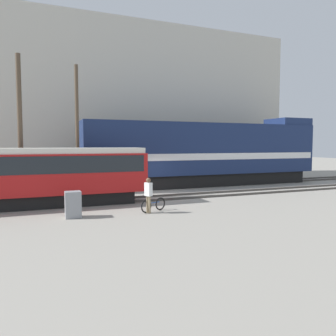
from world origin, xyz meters
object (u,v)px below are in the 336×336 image
utility_pole_center (77,132)px  signal_box (73,205)px  freight_locomotive (207,153)px  person (148,192)px  bicycle (153,205)px  streetcar (36,173)px  utility_pole_left (20,128)px

utility_pole_center → signal_box: utility_pole_center is taller
freight_locomotive → utility_pole_center: (-10.38, -2.42, 1.49)m
freight_locomotive → person: 11.71m
person → signal_box: 3.53m
person → signal_box: bearing=174.1°
freight_locomotive → bicycle: (-7.42, -8.31, -2.28)m
person → freight_locomotive: bearing=47.9°
bicycle → person: 0.86m
utility_pole_center → signal_box: (-0.88, -5.84, -3.50)m
streetcar → utility_pole_center: bearing=44.7°
signal_box → person: bearing=-5.9°
utility_pole_center → signal_box: 6.86m
bicycle → freight_locomotive: bearing=48.2°
freight_locomotive → streetcar: bearing=-159.3°
bicycle → signal_box: 3.85m
utility_pole_left → bicycle: bearing=-43.5°
freight_locomotive → streetcar: freight_locomotive is taller
bicycle → utility_pole_center: size_ratio=0.18×
freight_locomotive → signal_box: (-11.26, -8.26, -2.02)m
freight_locomotive → utility_pole_left: (-13.63, -2.42, 1.67)m
freight_locomotive → bicycle: bearing=-131.8°
bicycle → signal_box: (-3.84, 0.05, 0.27)m
streetcar → bicycle: bearing=-32.6°
utility_pole_left → person: bearing=-46.7°
streetcar → signal_box: streetcar is taller
freight_locomotive → person: (-7.78, -8.62, -1.57)m
bicycle → person: person is taller
utility_pole_left → freight_locomotive: bearing=10.1°
bicycle → person: (-0.36, -0.31, 0.72)m
signal_box → bicycle: bearing=-0.7°
bicycle → signal_box: signal_box is taller
bicycle → utility_pole_center: utility_pole_center is taller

